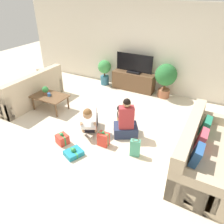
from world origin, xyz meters
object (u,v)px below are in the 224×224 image
coffee_table (50,97)px  potted_plant_back_right (166,77)px  gift_box_a (74,153)px  mug (49,95)px  gift_bag_a (135,148)px  tv_console (133,81)px  dog (120,113)px  person_kneeling (90,120)px  person_sitting (126,123)px  gift_box_b (62,139)px  tv (134,65)px  sofa_left (28,92)px  potted_plant_back_left (105,70)px  tabletop_plant (45,90)px  sofa_right (204,154)px  gift_box_c (103,139)px

coffee_table → potted_plant_back_right: 3.31m
gift_box_a → mug: 2.08m
gift_bag_a → tv_console: bearing=114.3°
coffee_table → dog: bearing=9.8°
tv_console → person_kneeling: 2.66m
person_sitting → gift_box_b: 1.41m
gift_box_a → tv: bearing=94.0°
tv → dog: (0.50, -1.93, -0.58)m
sofa_left → tv_console: bearing=134.1°
potted_plant_back_left → gift_box_b: (0.83, -3.23, -0.40)m
coffee_table → person_kneeling: bearing=-14.7°
gift_bag_a → mug: bearing=167.2°
gift_box_a → tabletop_plant: 2.25m
potted_plant_back_right → dog: 1.99m
tv_console → potted_plant_back_right: potted_plant_back_right is taller
person_kneeling → gift_box_a: (0.14, -0.82, -0.28)m
coffee_table → tabletop_plant: size_ratio=4.12×
sofa_left → sofa_right: same height
person_kneeling → dog: person_kneeling is taller
gift_box_a → coffee_table: bearing=143.9°
coffee_table → potted_plant_back_left: potted_plant_back_left is taller
gift_bag_a → gift_box_a: bearing=-151.7°
tv_console → dog: size_ratio=2.67×
potted_plant_back_left → person_sitting: 3.00m
potted_plant_back_left → tabletop_plant: potted_plant_back_left is taller
potted_plant_back_left → gift_box_b: size_ratio=2.76×
sofa_right → potted_plant_back_right: size_ratio=2.03×
sofa_right → gift_bag_a: size_ratio=5.33×
gift_box_a → mug: bearing=144.3°
coffee_table → person_kneeling: (1.53, -0.40, -0.03)m
gift_bag_a → mug: 2.81m
coffee_table → mug: bearing=-66.5°
dog → tabletop_plant: tabletop_plant is taller
potted_plant_back_right → sofa_left: bearing=-146.8°
tv_console → potted_plant_back_right: 1.09m
sofa_left → gift_box_a: size_ratio=4.94×
coffee_table → potted_plant_back_right: size_ratio=0.90×
person_kneeling → dog: bearing=34.2°
potted_plant_back_right → dog: potted_plant_back_right is taller
potted_plant_back_left → gift_box_c: (1.62, -2.86, -0.36)m
potted_plant_back_right → person_kneeling: size_ratio=1.27×
gift_box_a → person_kneeling: bearing=99.8°
coffee_table → tv_console: tv_console is taller
mug → gift_box_a: bearing=-35.7°
sofa_left → tabletop_plant: (0.71, -0.02, 0.22)m
potted_plant_back_left → tv_console: bearing=2.8°
dog → sofa_right: bearing=132.1°
tv_console → person_kneeling: size_ratio=1.69×
sofa_left → tv_console: 3.18m
sofa_right → coffee_table: size_ratio=2.25×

